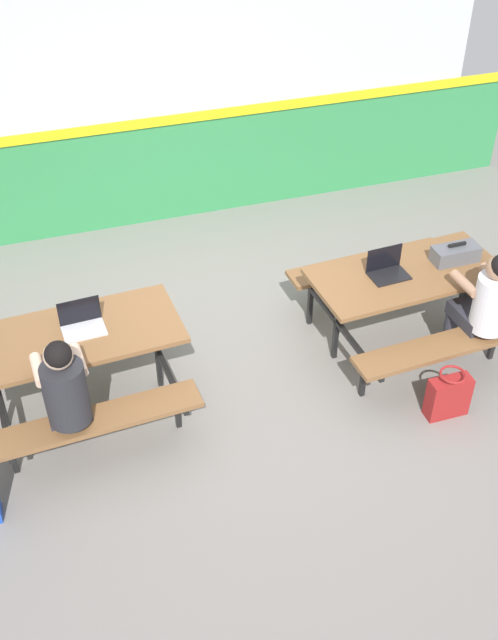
{
  "coord_description": "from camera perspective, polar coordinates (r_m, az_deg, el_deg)",
  "views": [
    {
      "loc": [
        -1.49,
        -4.75,
        4.39
      ],
      "look_at": [
        0.0,
        -0.15,
        0.55
      ],
      "focal_mm": 42.83,
      "sensor_mm": 36.0,
      "label": 1
    }
  ],
  "objects": [
    {
      "name": "laptop_silver",
      "position": [
        5.89,
        -12.35,
        -0.26
      ],
      "size": [
        0.33,
        0.24,
        0.22
      ],
      "color": "silver",
      "rests_on": "picnic_table_left"
    },
    {
      "name": "student_further",
      "position": [
        6.38,
        17.22,
        1.27
      ],
      "size": [
        0.38,
        0.53,
        1.21
      ],
      "color": "#2D2D38",
      "rests_on": "ground"
    },
    {
      "name": "picnic_table_right",
      "position": [
        6.61,
        11.55,
        2.33
      ],
      "size": [
        1.66,
        1.64,
        0.74
      ],
      "color": "brown",
      "rests_on": "ground"
    },
    {
      "name": "toolbox_grey",
      "position": [
        6.71,
        15.17,
        4.8
      ],
      "size": [
        0.4,
        0.18,
        0.18
      ],
      "color": "#595B60",
      "rests_on": "picnic_table_right"
    },
    {
      "name": "tote_bag_bright",
      "position": [
        6.22,
        14.67,
        -5.51
      ],
      "size": [
        0.34,
        0.21,
        0.43
      ],
      "color": "maroon",
      "rests_on": "ground"
    },
    {
      "name": "ground_plane",
      "position": [
        6.64,
        -0.41,
        -2.99
      ],
      "size": [
        10.0,
        10.0,
        0.02
      ],
      "primitive_type": "cube",
      "color": "gray"
    },
    {
      "name": "picnic_table_left",
      "position": [
        5.99,
        -12.77,
        -2.26
      ],
      "size": [
        1.66,
        1.64,
        0.74
      ],
      "color": "brown",
      "rests_on": "ground"
    },
    {
      "name": "laptop_dark",
      "position": [
        6.43,
        10.29,
        3.74
      ],
      "size": [
        0.33,
        0.24,
        0.22
      ],
      "color": "black",
      "rests_on": "picnic_table_right"
    },
    {
      "name": "accent_backdrop",
      "position": [
        8.1,
        -6.16,
        15.44
      ],
      "size": [
        8.0,
        0.14,
        2.6
      ],
      "color": "#338C4C",
      "rests_on": "ground"
    },
    {
      "name": "student_nearer",
      "position": [
        5.47,
        -13.6,
        -5.16
      ],
      "size": [
        0.38,
        0.53,
        1.21
      ],
      "color": "#2D2D38",
      "rests_on": "ground"
    }
  ]
}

